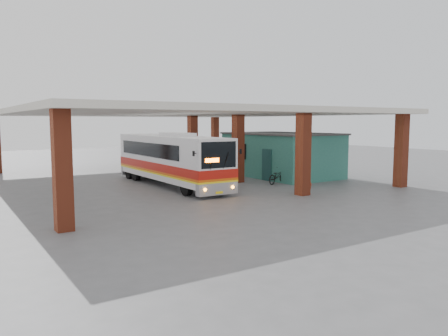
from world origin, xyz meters
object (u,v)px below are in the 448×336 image
at_px(motorcycle, 277,176).
at_px(pedestrian, 307,178).
at_px(red_chair, 232,170).
at_px(coach_bus, 171,159).

height_order(motorcycle, pedestrian, pedestrian).
distance_m(motorcycle, red_chair, 5.48).
distance_m(motorcycle, pedestrian, 4.17).
xyz_separation_m(motorcycle, red_chair, (0.28, 5.48, -0.15)).
bearing_deg(red_chair, pedestrian, -95.99).
distance_m(pedestrian, red_chair, 9.57).
bearing_deg(red_chair, coach_bus, -155.06).
bearing_deg(motorcycle, red_chair, -22.22).
bearing_deg(motorcycle, pedestrian, 143.27).
relative_size(pedestrian, red_chair, 2.29).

